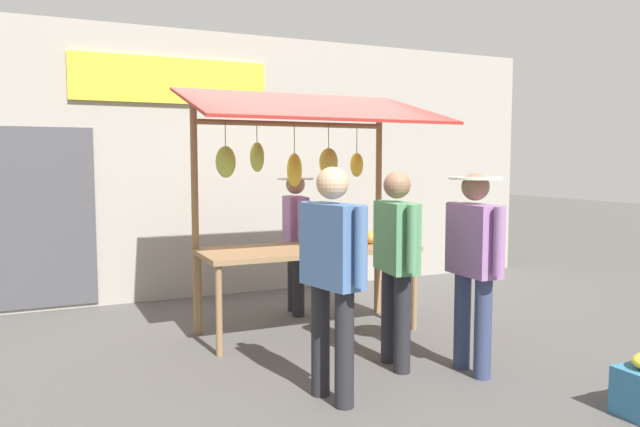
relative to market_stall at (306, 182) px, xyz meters
name	(u,v)px	position (x,y,z in m)	size (l,w,h in m)	color
ground_plane	(308,332)	(0.00, 0.05, -1.55)	(40.00, 40.00, 0.00)	#514F4C
street_backdrop	(238,166)	(0.07, -2.15, 0.15)	(9.00, 0.30, 3.40)	#9E998E
market_stall	(306,182)	(0.00, 0.00, 0.00)	(2.50, 1.46, 2.50)	olive
vendor_with_sunhat	(296,233)	(-0.17, -0.70, -0.61)	(0.41, 0.68, 1.60)	#232328
shopper_in_striped_shirt	(474,256)	(-0.75, 1.73, -0.56)	(0.43, 0.71, 1.66)	navy
shopper_in_grey_tee	(396,255)	(-0.25, 1.34, -0.57)	(0.29, 0.70, 1.67)	#232328
shopper_with_ponytail	(332,266)	(0.56, 1.78, -0.54)	(0.32, 0.71, 1.72)	#232328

